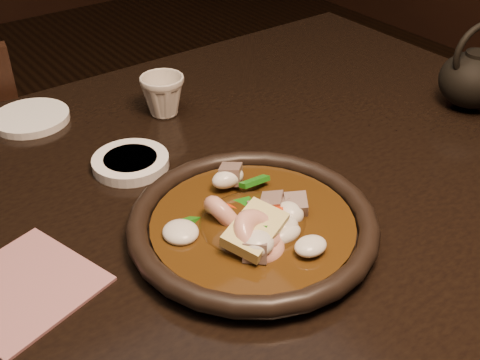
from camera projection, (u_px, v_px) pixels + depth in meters
table at (116, 284)px, 0.79m from camera, size 1.60×0.90×0.75m
plate at (253, 225)px, 0.74m from camera, size 0.31×0.31×0.03m
stirfry at (253, 224)px, 0.73m from camera, size 0.18×0.20×0.07m
soy_dish at (131, 162)px, 0.88m from camera, size 0.11×0.11×0.02m
saucer_right at (31, 118)px, 0.99m from camera, size 0.12×0.12×0.01m
tea_cup at (163, 94)px, 0.99m from camera, size 0.09×0.08×0.07m
napkin at (22, 287)px, 0.67m from camera, size 0.18×0.18×0.00m
teapot at (473, 77)px, 1.00m from camera, size 0.13×0.11×0.15m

